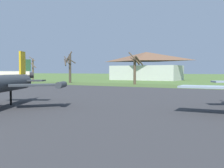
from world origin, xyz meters
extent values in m
cube|color=#333335|center=(0.00, 14.31, 0.03)|extent=(95.56, 47.72, 0.05)
cube|color=#465F2D|center=(0.00, 44.17, 0.03)|extent=(155.56, 12.00, 0.06)
cylinder|color=black|center=(-5.32, 12.15, 1.90)|extent=(1.16, 1.08, 0.93)
cube|color=#33383D|center=(-0.62, 8.76, 1.80)|extent=(3.84, 4.08, 0.12)
cylinder|color=#33383D|center=(0.89, 10.00, 1.80)|extent=(1.43, 2.11, 0.50)
cube|color=yellow|center=(-4.99, 11.52, 3.62)|extent=(0.73, 1.19, 2.11)
cube|color=#33383D|center=(-5.93, 10.83, 2.00)|extent=(2.16, 1.93, 0.12)
cube|color=#33383D|center=(-3.88, 11.91, 2.00)|extent=(2.16, 1.93, 0.12)
cylinder|color=black|center=(-3.69, 9.06, 0.62)|extent=(0.18, 0.18, 1.24)
cylinder|color=black|center=(-23.23, 30.16, 2.13)|extent=(1.32, 1.31, 1.04)
cube|color=#B7B293|center=(-28.96, 28.57, 2.02)|extent=(4.07, 5.45, 0.14)
cube|color=#B7B293|center=(-24.24, 24.30, 2.02)|extent=(5.35, 3.68, 0.14)
cube|color=#234C2D|center=(-23.85, 29.48, 3.96)|extent=(1.32, 1.43, 2.16)
cube|color=#B7B293|center=(-24.89, 30.31, 2.25)|extent=(2.46, 2.42, 0.14)
cube|color=#B7B293|center=(-22.91, 28.53, 2.25)|extent=(2.46, 2.42, 0.14)
cylinder|color=black|center=(-25.86, 27.26, 0.69)|extent=(0.20, 0.20, 1.39)
cube|color=#8EA3B2|center=(11.99, 12.28, 1.82)|extent=(4.97, 2.09, 0.13)
cylinder|color=brown|center=(-38.63, 45.63, 3.10)|extent=(0.43, 0.43, 6.19)
cylinder|color=brown|center=(-38.25, 44.98, 6.11)|extent=(1.47, 0.97, 1.25)
cylinder|color=brown|center=(-39.52, 45.04, 4.88)|extent=(1.43, 2.00, 2.51)
cylinder|color=brown|center=(-38.06, 44.60, 4.82)|extent=(2.26, 1.39, 2.20)
cylinder|color=#42382D|center=(-27.51, 47.05, 3.51)|extent=(0.59, 0.59, 7.02)
cylinder|color=#42382D|center=(-26.63, 46.46, 5.46)|extent=(1.45, 2.00, 1.41)
cylinder|color=#42382D|center=(-28.14, 47.43, 6.57)|extent=(1.17, 1.64, 2.52)
cylinder|color=#42382D|center=(-28.36, 46.97, 5.33)|extent=(0.43, 1.84, 1.30)
cylinder|color=#42382D|center=(-28.34, 46.22, 5.09)|extent=(1.99, 1.99, 1.87)
cylinder|color=#42382D|center=(-27.86, 46.14, 5.66)|extent=(2.02, 0.93, 1.90)
cylinder|color=brown|center=(-9.92, 46.85, 2.96)|extent=(0.58, 0.58, 5.91)
cylinder|color=brown|center=(-9.29, 46.67, 4.96)|extent=(0.69, 1.54, 1.58)
cylinder|color=brown|center=(-9.16, 46.60, 5.40)|extent=(0.82, 1.78, 1.53)
cylinder|color=brown|center=(-8.75, 46.55, 5.10)|extent=(0.91, 2.57, 2.07)
cylinder|color=brown|center=(-9.55, 45.76, 5.63)|extent=(2.43, 1.04, 2.63)
cylinder|color=brown|center=(-9.65, 46.05, 5.17)|extent=(1.78, 0.78, 1.29)
cube|color=beige|center=(-19.94, 77.45, 2.36)|extent=(22.16, 11.05, 4.72)
pyramid|color=brown|center=(-19.94, 77.45, 7.71)|extent=(23.27, 11.61, 2.98)
camera|label=1|loc=(14.67, -6.35, 2.84)|focal=43.82mm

